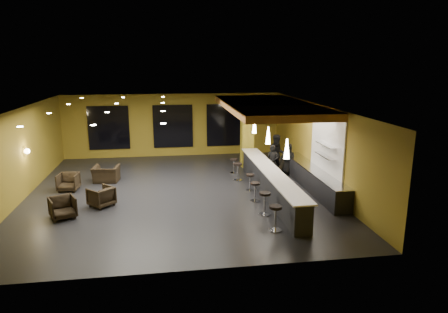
{
  "coord_description": "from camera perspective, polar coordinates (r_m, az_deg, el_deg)",
  "views": [
    {
      "loc": [
        -0.45,
        -15.86,
        5.29
      ],
      "look_at": [
        2.0,
        0.5,
        1.3
      ],
      "focal_mm": 32.0,
      "sensor_mm": 36.0,
      "label": 1
    }
  ],
  "objects": [
    {
      "name": "wall_shelf_upper",
      "position": [
        16.27,
        14.35,
        1.65
      ],
      "size": [
        0.3,
        1.5,
        0.03
      ],
      "primitive_type": "cube",
      "color": "silver",
      "rests_on": "wall_right"
    },
    {
      "name": "floor",
      "position": [
        16.74,
        -6.56,
        -5.13
      ],
      "size": [
        12.0,
        13.0,
        0.1
      ],
      "primitive_type": "cube",
      "color": "black",
      "rests_on": "ground"
    },
    {
      "name": "staff_b",
      "position": [
        19.13,
        7.6,
        0.32
      ],
      "size": [
        0.93,
        0.73,
        1.9
      ],
      "primitive_type": "imported",
      "rotation": [
        0.0,
        0.0,
        -0.02
      ],
      "color": "black",
      "rests_on": "floor"
    },
    {
      "name": "wall_sconce",
      "position": [
        17.58,
        -26.31,
        0.69
      ],
      "size": [
        0.22,
        0.22,
        0.22
      ],
      "primitive_type": "sphere",
      "color": "#FFE5B2",
      "rests_on": "wall_left"
    },
    {
      "name": "ceiling",
      "position": [
        15.96,
        -6.91,
        7.21
      ],
      "size": [
        12.0,
        13.0,
        0.1
      ],
      "primitive_type": "cube",
      "color": "black"
    },
    {
      "name": "bar_counter",
      "position": [
        16.14,
        6.61,
        -3.79
      ],
      "size": [
        0.6,
        8.0,
        1.0
      ],
      "primitive_type": "cube",
      "color": "black",
      "rests_on": "floor"
    },
    {
      "name": "column",
      "position": [
        20.2,
        3.33,
        3.44
      ],
      "size": [
        0.6,
        0.6,
        3.5
      ],
      "primitive_type": "cube",
      "color": "olive",
      "rests_on": "floor"
    },
    {
      "name": "tile_backsplash",
      "position": [
        16.51,
        14.52,
        1.63
      ],
      "size": [
        0.06,
        3.2,
        2.4
      ],
      "primitive_type": "cube",
      "color": "white",
      "rests_on": "wall_right"
    },
    {
      "name": "bar_stool_2",
      "position": [
        15.39,
        4.46,
        -4.69
      ],
      "size": [
        0.38,
        0.38,
        0.75
      ],
      "rotation": [
        0.0,
        0.0,
        -0.4
      ],
      "color": "silver",
      "rests_on": "floor"
    },
    {
      "name": "bar_top",
      "position": [
        15.99,
        6.66,
        -2.0
      ],
      "size": [
        0.78,
        8.1,
        0.05
      ],
      "primitive_type": "cube",
      "color": "silver",
      "rests_on": "bar_counter"
    },
    {
      "name": "window_center",
      "position": [
        22.59,
        -7.29,
        4.3
      ],
      "size": [
        2.2,
        0.06,
        2.4
      ],
      "primitive_type": "cube",
      "color": "black",
      "rests_on": "wall_back"
    },
    {
      "name": "bar_stool_1",
      "position": [
        14.08,
        5.84,
        -6.28
      ],
      "size": [
        0.42,
        0.42,
        0.83
      ],
      "rotation": [
        0.0,
        0.0,
        -0.35
      ],
      "color": "silver",
      "rests_on": "floor"
    },
    {
      "name": "pendant_1",
      "position": [
        16.16,
        6.33,
        3.0
      ],
      "size": [
        0.2,
        0.2,
        0.7
      ],
      "primitive_type": "cone",
      "color": "white",
      "rests_on": "wood_soffit"
    },
    {
      "name": "pendant_0",
      "position": [
        13.81,
        8.96,
        1.11
      ],
      "size": [
        0.2,
        0.2,
        0.7
      ],
      "primitive_type": "cone",
      "color": "white",
      "rests_on": "wood_soffit"
    },
    {
      "name": "staff_a",
      "position": [
        18.35,
        6.95,
        -0.76
      ],
      "size": [
        0.67,
        0.56,
        1.56
      ],
      "primitive_type": "imported",
      "rotation": [
        0.0,
        0.0,
        -0.38
      ],
      "color": "black",
      "rests_on": "floor"
    },
    {
      "name": "wall_right",
      "position": [
        17.5,
        13.49,
        1.51
      ],
      "size": [
        0.1,
        13.0,
        3.5
      ],
      "primitive_type": "cube",
      "color": "olive",
      "rests_on": "floor"
    },
    {
      "name": "armchair_b",
      "position": [
        15.57,
        -17.13,
        -5.48
      ],
      "size": [
        1.13,
        1.13,
        0.74
      ],
      "primitive_type": "imported",
      "rotation": [
        0.0,
        0.0,
        3.92
      ],
      "color": "black",
      "rests_on": "floor"
    },
    {
      "name": "armchair_a",
      "position": [
        14.87,
        -22.06,
        -6.77
      ],
      "size": [
        1.08,
        1.09,
        0.75
      ],
      "primitive_type": "imported",
      "rotation": [
        0.0,
        0.0,
        0.44
      ],
      "color": "black",
      "rests_on": "floor"
    },
    {
      "name": "armchair_c",
      "position": [
        17.83,
        -21.35,
        -3.41
      ],
      "size": [
        0.86,
        0.88,
        0.74
      ],
      "primitive_type": "imported",
      "rotation": [
        0.0,
        0.0,
        -0.09
      ],
      "color": "black",
      "rests_on": "floor"
    },
    {
      "name": "window_left",
      "position": [
        22.79,
        -16.14,
        3.96
      ],
      "size": [
        2.2,
        0.06,
        2.4
      ],
      "primitive_type": "cube",
      "color": "black",
      "rests_on": "wall_back"
    },
    {
      "name": "staff_c",
      "position": [
        19.1,
        9.1,
        -0.35
      ],
      "size": [
        0.86,
        0.7,
        1.51
      ],
      "primitive_type": "imported",
      "rotation": [
        0.0,
        0.0,
        -0.34
      ],
      "color": "black",
      "rests_on": "floor"
    },
    {
      "name": "wood_soffit",
      "position": [
        17.54,
        6.28,
        7.17
      ],
      "size": [
        3.6,
        8.0,
        0.28
      ],
      "primitive_type": "cube",
      "color": "#AD6E32",
      "rests_on": "ceiling"
    },
    {
      "name": "pendant_2",
      "position": [
        18.56,
        4.37,
        4.41
      ],
      "size": [
        0.2,
        0.2,
        0.7
      ],
      "primitive_type": "cone",
      "color": "white",
      "rests_on": "wood_soffit"
    },
    {
      "name": "wall_front",
      "position": [
        9.97,
        -5.41,
        -7.29
      ],
      "size": [
        12.0,
        0.1,
        3.5
      ],
      "primitive_type": "cube",
      "color": "olive",
      "rests_on": "floor"
    },
    {
      "name": "prep_counter",
      "position": [
        17.22,
        12.62,
        -3.16
      ],
      "size": [
        0.7,
        6.0,
        0.86
      ],
      "primitive_type": "cube",
      "color": "black",
      "rests_on": "floor"
    },
    {
      "name": "bar_stool_3",
      "position": [
        16.6,
        3.76,
        -3.39
      ],
      "size": [
        0.36,
        0.36,
        0.72
      ],
      "rotation": [
        0.0,
        0.0,
        0.02
      ],
      "color": "silver",
      "rests_on": "floor"
    },
    {
      "name": "window_right",
      "position": [
        22.85,
        0.27,
        4.52
      ],
      "size": [
        2.2,
        0.06,
        2.4
      ],
      "primitive_type": "cube",
      "color": "black",
      "rests_on": "wall_back"
    },
    {
      "name": "armchair_d",
      "position": [
        18.58,
        -16.48,
        -2.4
      ],
      "size": [
        1.21,
        1.09,
        0.72
      ],
      "primitive_type": "imported",
      "rotation": [
        0.0,
        0.0,
        3.02
      ],
      "color": "black",
      "rests_on": "floor"
    },
    {
      "name": "bar_stool_5",
      "position": [
        19.13,
        1.41,
        -1.06
      ],
      "size": [
        0.36,
        0.36,
        0.72
      ],
      "rotation": [
        0.0,
        0.0,
        0.43
      ],
      "color": "silver",
      "rests_on": "floor"
    },
    {
      "name": "prep_top",
      "position": [
        17.1,
        12.7,
        -1.7
      ],
      "size": [
        0.72,
        6.0,
        0.03
      ],
      "primitive_type": "cube",
      "color": "silver",
      "rests_on": "prep_counter"
    },
    {
      "name": "wall_shelf_lower",
      "position": [
        16.36,
        14.26,
        0.11
      ],
      "size": [
        0.3,
        1.5,
        0.03
      ],
      "primitive_type": "cube",
      "color": "silver",
      "rests_on": "wall_right"
    },
    {
      "name": "wall_back",
      "position": [
        22.69,
        -7.3,
        4.47
      ],
      "size": [
        12.0,
        0.1,
        3.5
      ],
      "primitive_type": "cube",
      "color": "olive",
      "rests_on": "floor"
    },
    {
      "name": "wall_left",
      "position": [
        17.18,
        -27.32,
        0.14
      ],
      "size": [
        0.1,
        13.0,
        3.5
      ],
      "primitive_type": "cube",
      "color": "olive",
      "rests_on": "floor"
    },
    {
      "name": "bar_stool_4",
      "position": [
        17.96,
        1.97,
        -1.86
      ],
      "size": [
        0.41,
        0.41,
        0.81
      ],
      "rotation": [
        0.0,
        0.0,
        -0.14
      ],
      "color": "silver",
      "rests_on": "floor"
    },
    {
      "name": "bar_stool_0",
      "position": [
        12.85,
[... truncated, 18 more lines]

